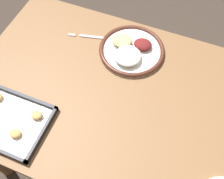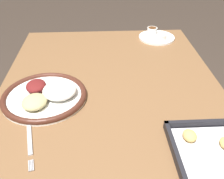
# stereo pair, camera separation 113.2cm
# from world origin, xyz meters

# --- Properties ---
(ground_plane) EXTENTS (8.00, 8.00, 0.00)m
(ground_plane) POSITION_xyz_m (0.00, 0.00, 0.00)
(ground_plane) COLOR #382D26
(dining_table) EXTENTS (1.19, 0.81, 0.73)m
(dining_table) POSITION_xyz_m (0.00, 0.00, 0.62)
(dining_table) COLOR brown
(dining_table) RESTS_ON ground_plane
(dinner_plate) EXTENTS (0.29, 0.29, 0.05)m
(dinner_plate) POSITION_xyz_m (0.00, -0.23, 0.75)
(dinner_plate) COLOR white
(dinner_plate) RESTS_ON dining_table
(fork) EXTENTS (0.21, 0.06, 0.00)m
(fork) POSITION_xyz_m (0.19, -0.24, 0.73)
(fork) COLOR #B2B2B7
(fork) RESTS_ON dining_table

